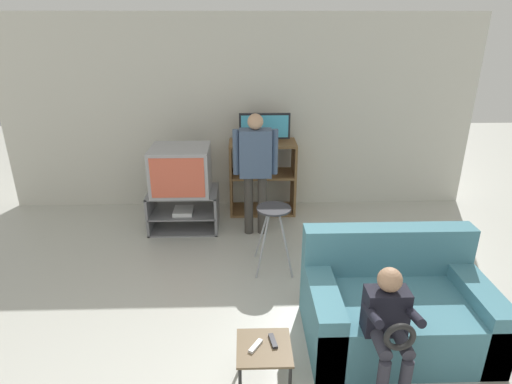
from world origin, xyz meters
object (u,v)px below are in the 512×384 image
tv_stand (184,210)px  remote_control_black (273,341)px  television_main (181,170)px  television_flat (265,129)px  folding_stool (274,219)px  remote_control_white (256,346)px  couch (394,307)px  person_seated_child (389,324)px  person_standing_adult (255,164)px  snack_table (264,352)px  media_shelf (262,177)px

tv_stand → remote_control_black: tv_stand is taller
tv_stand → television_main: television_main is taller
television_flat → remote_control_black: (-0.08, -3.05, -0.81)m
folding_stool → remote_control_white: size_ratio=4.90×
remote_control_black → couch: couch is taller
tv_stand → couch: couch is taller
folding_stool → tv_stand: bearing=137.6°
television_main → remote_control_white: bearing=-72.0°
person_seated_child → person_standing_adult: bearing=108.7°
snack_table → person_standing_adult: size_ratio=0.26×
tv_stand → television_main: size_ratio=1.22×
media_shelf → remote_control_white: size_ratio=6.92×
remote_control_white → person_standing_adult: size_ratio=0.10×
remote_control_black → snack_table: bearing=-156.1°
couch → person_seated_child: bearing=-115.0°
snack_table → remote_control_black: remote_control_black is taller
television_main → media_shelf: television_main is taller
television_flat → folding_stool: 1.59m
folding_stool → couch: (0.93, -1.13, -0.27)m
folding_stool → person_standing_adult: 0.89m
media_shelf → television_flat: size_ratio=1.50×
remote_control_white → television_flat: bearing=119.2°
television_main → person_seated_child: television_main is taller
folding_stool → person_seated_child: person_seated_child is taller
media_shelf → person_standing_adult: 0.78m
remote_control_black → television_flat: bearing=78.0°
media_shelf → folding_stool: bearing=-87.8°
media_shelf → remote_control_black: size_ratio=6.92×
television_main → remote_control_black: (0.97, -2.56, -0.43)m
remote_control_black → person_seated_child: bearing=-17.8°
television_main → media_shelf: (1.03, 0.48, -0.28)m
folding_stool → television_main: bearing=137.7°
television_main → person_standing_adult: bearing=-10.8°
television_flat → snack_table: bearing=-92.7°
television_main → television_flat: 1.22m
person_seated_child → folding_stool: bearing=111.9°
person_seated_child → television_flat: bearing=102.6°
remote_control_white → person_standing_adult: person_standing_adult is taller
snack_table → tv_stand: bearing=109.1°
television_flat → person_seated_child: 3.28m
remote_control_black → person_seated_child: (0.78, -0.10, 0.22)m
folding_stool → remote_control_black: bearing=-94.0°
media_shelf → folding_stool: media_shelf is taller
person_standing_adult → couch: bearing=-60.6°
television_flat → remote_control_white: 3.21m
television_flat → remote_control_black: size_ratio=4.63×
remote_control_black → remote_control_white: 0.13m
television_flat → person_seated_child: size_ratio=0.70×
snack_table → remote_control_black: size_ratio=2.71×
tv_stand → snack_table: tv_stand is taller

